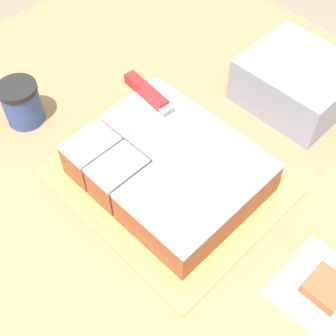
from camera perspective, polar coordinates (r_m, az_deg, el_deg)
ground_plane at (r=1.69m, az=2.75°, el=-19.77°), size 8.00×8.00×0.00m
countertop at (r=1.27m, az=3.55°, el=-13.60°), size 1.40×1.10×0.90m
cake_board at (r=0.87m, az=-0.00°, el=-1.64°), size 0.39×0.33×0.01m
cake at (r=0.84m, az=0.21°, el=-0.02°), size 0.31×0.25×0.08m
knife at (r=0.88m, az=-1.48°, el=8.22°), size 0.28×0.05×0.02m
coffee_cup at (r=0.99m, az=-17.42°, el=7.56°), size 0.08×0.08×0.09m
paper_napkin at (r=0.80m, az=18.49°, el=-14.08°), size 0.14×0.14×0.01m
brownie at (r=0.79m, az=18.74°, el=-13.68°), size 0.06×0.06×0.02m
storage_box at (r=1.02m, az=15.39°, el=10.04°), size 0.21×0.19×0.10m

